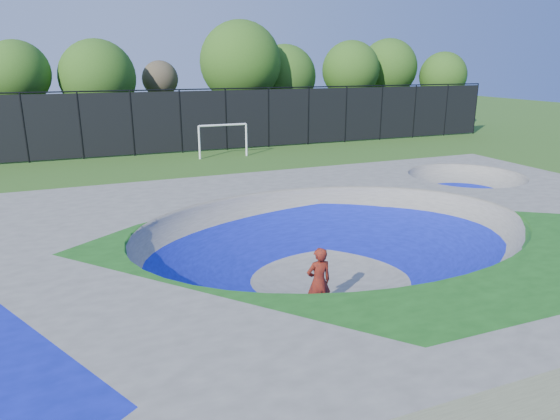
{
  "coord_description": "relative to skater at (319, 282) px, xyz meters",
  "views": [
    {
      "loc": [
        -6.16,
        -11.18,
        5.63
      ],
      "look_at": [
        -0.43,
        3.0,
        1.1
      ],
      "focal_mm": 32.0,
      "sensor_mm": 36.0,
      "label": 1
    }
  ],
  "objects": [
    {
      "name": "treeline",
      "position": [
        1.46,
        27.69,
        4.14
      ],
      "size": [
        51.81,
        7.48,
        8.61
      ],
      "color": "#493724",
      "rests_on": "ground"
    },
    {
      "name": "skateboard",
      "position": [
        0.0,
        -0.0,
        -0.8
      ],
      "size": [
        0.8,
        0.34,
        0.05
      ],
      "primitive_type": "cube",
      "rotation": [
        0.0,
        0.0,
        0.16
      ],
      "color": "black",
      "rests_on": "ground"
    },
    {
      "name": "fence",
      "position": [
        1.43,
        22.84,
        1.27
      ],
      "size": [
        48.09,
        0.09,
        4.04
      ],
      "color": "black",
      "rests_on": "ground"
    },
    {
      "name": "skate_deck",
      "position": [
        1.43,
        1.84,
        -0.08
      ],
      "size": [
        22.0,
        14.0,
        1.5
      ],
      "primitive_type": "cube",
      "color": "gray",
      "rests_on": "ground"
    },
    {
      "name": "soccer_goal",
      "position": [
        3.47,
        20.22,
        0.59
      ],
      "size": [
        3.1,
        0.12,
        2.04
      ],
      "color": "white",
      "rests_on": "ground"
    },
    {
      "name": "ground",
      "position": [
        1.43,
        1.84,
        -0.83
      ],
      "size": [
        120.0,
        120.0,
        0.0
      ],
      "primitive_type": "plane",
      "color": "#2C5718",
      "rests_on": "ground"
    },
    {
      "name": "skater",
      "position": [
        0.0,
        0.0,
        0.0
      ],
      "size": [
        0.61,
        0.4,
        1.66
      ],
      "primitive_type": "imported",
      "rotation": [
        0.0,
        0.0,
        3.13
      ],
      "color": "red",
      "rests_on": "ground"
    }
  ]
}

